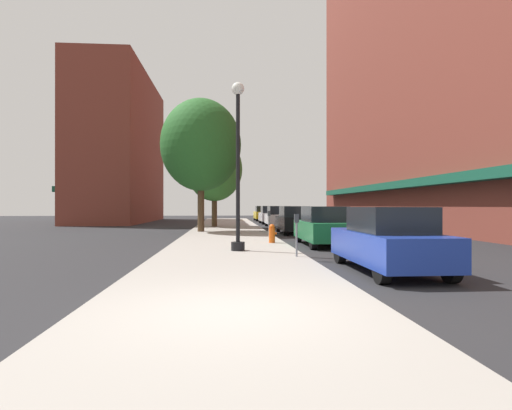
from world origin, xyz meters
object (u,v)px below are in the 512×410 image
(parking_meter_near, at_px, (297,230))
(car_silver, at_px, (270,215))
(lamppost, at_px, (238,163))
(car_green, at_px, (323,226))
(tree_mid, at_px, (214,169))
(car_black, at_px, (294,220))
(car_white, at_px, (278,217))
(car_yellow, at_px, (263,214))
(fire_hydrant, at_px, (272,233))
(tree_near, at_px, (201,145))
(car_blue, at_px, (388,240))
(parking_meter_far, at_px, (269,220))

(parking_meter_near, bearing_deg, car_silver, 85.61)
(lamppost, xyz_separation_m, car_green, (3.71, 2.71, -2.39))
(tree_mid, bearing_deg, car_black, -52.01)
(car_white, relative_size, car_yellow, 1.00)
(fire_hydrant, height_order, car_yellow, car_yellow)
(tree_near, distance_m, car_yellow, 21.56)
(fire_hydrant, distance_m, car_green, 2.20)
(parking_meter_near, xyz_separation_m, car_white, (1.95, 19.23, -0.14))
(tree_mid, height_order, car_blue, tree_mid)
(car_black, bearing_deg, parking_meter_far, -115.75)
(fire_hydrant, distance_m, parking_meter_far, 3.36)
(lamppost, relative_size, car_white, 1.37)
(fire_hydrant, distance_m, car_white, 14.72)
(lamppost, relative_size, car_blue, 1.37)
(car_white, bearing_deg, car_blue, -89.12)
(car_white, xyz_separation_m, car_yellow, (0.00, 13.50, 0.00))
(tree_near, bearing_deg, parking_meter_far, -50.19)
(car_white, bearing_deg, car_yellow, 90.88)
(tree_near, height_order, car_blue, tree_near)
(car_blue, distance_m, car_white, 21.56)
(parking_meter_near, relative_size, car_silver, 0.30)
(parking_meter_near, height_order, tree_mid, tree_mid)
(parking_meter_near, bearing_deg, parking_meter_far, 90.00)
(car_silver, bearing_deg, car_green, -91.76)
(fire_hydrant, xyz_separation_m, car_green, (2.18, -0.15, 0.29))
(car_silver, bearing_deg, car_black, -91.76)
(parking_meter_near, height_order, car_green, car_green)
(car_black, bearing_deg, tree_mid, 128.84)
(fire_hydrant, relative_size, parking_meter_near, 0.60)
(car_yellow, bearing_deg, car_blue, -92.21)
(tree_mid, xyz_separation_m, car_yellow, (4.98, 14.46, -3.62))
(car_black, bearing_deg, parking_meter_near, -98.46)
(tree_near, relative_size, car_black, 1.88)
(parking_meter_near, xyz_separation_m, tree_mid, (-3.03, 18.27, 3.48))
(car_black, height_order, car_white, same)
(car_silver, bearing_deg, car_yellow, 88.24)
(tree_mid, distance_m, car_white, 6.23)
(parking_meter_near, xyz_separation_m, car_silver, (1.95, 25.40, -0.14))
(lamppost, bearing_deg, car_green, 36.20)
(lamppost, distance_m, car_silver, 24.01)
(tree_near, bearing_deg, car_green, -54.49)
(car_black, bearing_deg, car_white, 90.86)
(fire_hydrant, relative_size, tree_mid, 0.12)
(fire_hydrant, distance_m, car_yellow, 28.14)
(parking_meter_far, xyz_separation_m, tree_near, (-3.69, 4.42, 4.43))
(car_green, xyz_separation_m, car_silver, (0.00, 20.88, 0.00))
(parking_meter_near, relative_size, car_black, 0.30)
(car_blue, distance_m, car_silver, 27.73)
(lamppost, bearing_deg, car_white, 77.98)
(car_blue, bearing_deg, tree_near, 113.19)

